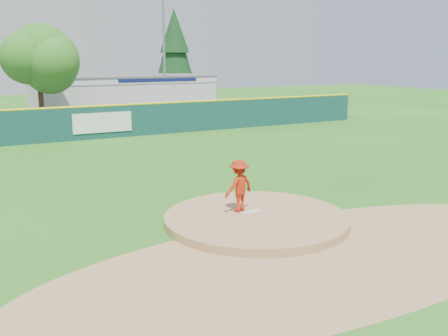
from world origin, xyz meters
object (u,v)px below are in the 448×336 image
deciduous_tree (38,62)px  light_pole_right (164,49)px  pitcher (239,186)px  pool_building_grp (121,94)px  van (21,122)px  conifer_tree (175,51)px

deciduous_tree → light_pole_right: bearing=20.0°
pitcher → pool_building_grp: pool_building_grp is taller
van → deciduous_tree: deciduous_tree is taller
van → light_pole_right: (12.72, 6.30, 4.81)m
conifer_tree → deciduous_tree: bearing=-143.7°
light_pole_right → van: bearing=-153.7°
van → light_pole_right: light_pole_right is taller
pitcher → deciduous_tree: bearing=-100.1°
pool_building_grp → light_pole_right: size_ratio=1.52×
pitcher → deciduous_tree: 24.73m
van → conifer_tree: bearing=-33.6°
pool_building_grp → conifer_tree: conifer_tree is taller
van → deciduous_tree: bearing=-18.9°
pool_building_grp → deciduous_tree: bearing=-138.8°
conifer_tree → pitcher: bearing=-110.5°
deciduous_tree → van: bearing=-126.8°
deciduous_tree → light_pole_right: size_ratio=0.74×
conifer_tree → light_pole_right: 8.06m
pitcher → pool_building_grp: (6.27, 31.41, 0.61)m
pool_building_grp → light_pole_right: bearing=-44.9°
pool_building_grp → light_pole_right: light_pole_right is taller
van → pitcher: bearing=-153.3°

